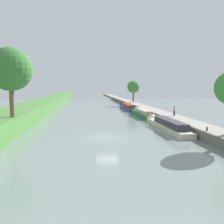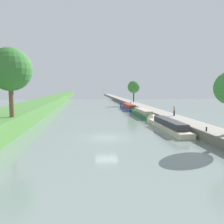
% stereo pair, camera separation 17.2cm
% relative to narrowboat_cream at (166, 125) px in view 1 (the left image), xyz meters
% --- Properties ---
extents(ground_plane, '(160.00, 160.00, 0.00)m').
position_rel_narrowboat_cream_xyz_m(ground_plane, '(-8.50, -4.65, -0.58)').
color(ground_plane, slate).
extents(right_towpath, '(3.05, 260.00, 1.04)m').
position_rel_narrowboat_cream_xyz_m(right_towpath, '(2.98, -4.65, -0.06)').
color(right_towpath, gray).
rests_on(right_towpath, ground_plane).
extents(stone_quay, '(0.25, 260.00, 1.09)m').
position_rel_narrowboat_cream_xyz_m(stone_quay, '(1.33, -4.65, -0.04)').
color(stone_quay, '#6B665B').
rests_on(stone_quay, ground_plane).
extents(narrowboat_cream, '(1.83, 13.85, 1.98)m').
position_rel_narrowboat_cream_xyz_m(narrowboat_cream, '(0.00, 0.00, 0.00)').
color(narrowboat_cream, beige).
rests_on(narrowboat_cream, ground_plane).
extents(narrowboat_green, '(1.81, 13.06, 1.91)m').
position_rel_narrowboat_cream_xyz_m(narrowboat_green, '(-0.00, 14.15, 0.01)').
color(narrowboat_green, '#1E6033').
rests_on(narrowboat_green, ground_plane).
extents(narrowboat_blue, '(2.03, 14.29, 2.08)m').
position_rel_narrowboat_cream_xyz_m(narrowboat_blue, '(-0.19, 28.41, -0.01)').
color(narrowboat_blue, '#283D93').
rests_on(narrowboat_blue, ground_plane).
extents(tree_rightbank_midnear, '(3.72, 3.72, 6.45)m').
position_rel_narrowboat_cream_xyz_m(tree_rightbank_midnear, '(3.68, 40.13, 5.02)').
color(tree_rightbank_midnear, '#4C3828').
rests_on(tree_rightbank_midnear, right_towpath).
extents(tree_leftbank_downstream, '(4.81, 4.81, 7.73)m').
position_rel_narrowboat_cream_xyz_m(tree_leftbank_downstream, '(-19.05, -3.10, 6.99)').
color(tree_leftbank_downstream, brown).
rests_on(tree_leftbank_downstream, left_grassy_bank).
extents(person_walking, '(0.34, 0.34, 1.66)m').
position_rel_narrowboat_cream_xyz_m(person_walking, '(3.32, 5.81, 1.33)').
color(person_walking, '#282D42').
rests_on(person_walking, right_towpath).
extents(mooring_bollard_near, '(0.16, 0.16, 0.45)m').
position_rel_narrowboat_cream_xyz_m(mooring_bollard_near, '(1.75, -7.45, 0.68)').
color(mooring_bollard_near, black).
rests_on(mooring_bollard_near, right_towpath).
extents(mooring_bollard_far, '(0.16, 0.16, 0.45)m').
position_rel_narrowboat_cream_xyz_m(mooring_bollard_far, '(1.75, 34.81, 0.68)').
color(mooring_bollard_far, black).
rests_on(mooring_bollard_far, right_towpath).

